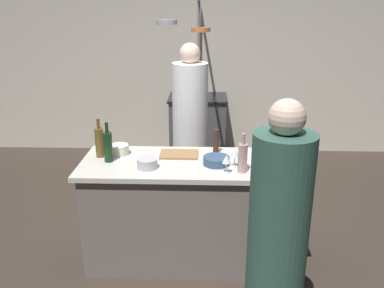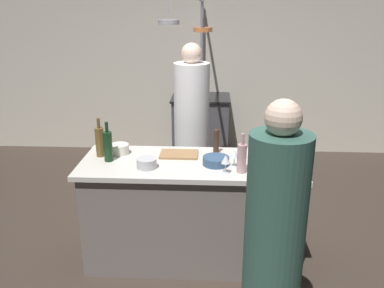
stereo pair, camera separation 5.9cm
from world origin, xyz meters
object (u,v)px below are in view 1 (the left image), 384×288
(chef, at_px, (190,133))
(wine_bottle_amber, at_px, (100,142))
(pepper_mill, at_px, (216,141))
(wine_bottle_white, at_px, (281,142))
(stove_range, at_px, (198,127))
(mixing_bowl_blue, at_px, (216,161))
(guest_right, at_px, (277,247))
(mixing_bowl_ceramic, at_px, (119,150))
(wine_bottle_dark, at_px, (269,147))
(bar_stool_right, at_px, (268,264))
(wine_bottle_rose, at_px, (243,157))
(cutting_board, at_px, (179,154))
(wine_glass_by_chef, at_px, (227,160))
(mixing_bowl_steel, at_px, (147,163))
(wine_bottle_red, at_px, (108,146))
(wine_glass_near_right_guest, at_px, (235,154))

(chef, height_order, wine_bottle_amber, chef)
(pepper_mill, height_order, wine_bottle_white, wine_bottle_white)
(stove_range, relative_size, mixing_bowl_blue, 4.22)
(guest_right, height_order, pepper_mill, guest_right)
(mixing_bowl_ceramic, bearing_deg, pepper_mill, 4.35)
(mixing_bowl_blue, bearing_deg, wine_bottle_dark, 16.04)
(bar_stool_right, distance_m, mixing_bowl_ceramic, 1.52)
(chef, relative_size, pepper_mill, 8.32)
(stove_range, relative_size, wine_bottle_rose, 2.89)
(stove_range, relative_size, cutting_board, 2.78)
(wine_glass_by_chef, xyz_separation_m, mixing_bowl_blue, (-0.07, 0.17, -0.07))
(mixing_bowl_steel, bearing_deg, wine_bottle_dark, 12.59)
(wine_bottle_dark, bearing_deg, wine_glass_by_chef, -141.09)
(cutting_board, bearing_deg, mixing_bowl_steel, -128.51)
(chef, relative_size, mixing_bowl_ceramic, 10.87)
(wine_bottle_white, distance_m, wine_glass_by_chef, 0.62)
(pepper_mill, relative_size, wine_bottle_red, 0.64)
(stove_range, height_order, pepper_mill, pepper_mill)
(chef, relative_size, wine_bottle_red, 5.29)
(wine_bottle_red, distance_m, wine_bottle_white, 1.43)
(chef, height_order, wine_bottle_white, chef)
(cutting_board, height_order, mixing_bowl_blue, mixing_bowl_blue)
(pepper_mill, height_order, mixing_bowl_steel, pepper_mill)
(wine_glass_near_right_guest, bearing_deg, bar_stool_right, -67.28)
(guest_right, xyz_separation_m, mixing_bowl_ceramic, (-1.16, 1.16, 0.17))
(pepper_mill, bearing_deg, wine_glass_near_right_guest, -65.21)
(wine_bottle_white, xyz_separation_m, wine_glass_near_right_guest, (-0.41, -0.27, -0.01))
(chef, distance_m, cutting_board, 0.93)
(wine_bottle_rose, distance_m, wine_bottle_white, 0.51)
(chef, height_order, wine_bottle_dark, chef)
(pepper_mill, height_order, wine_bottle_red, wine_bottle_red)
(mixing_bowl_blue, height_order, mixing_bowl_ceramic, mixing_bowl_ceramic)
(wine_bottle_white, bearing_deg, wine_bottle_dark, -138.95)
(wine_bottle_rose, relative_size, mixing_bowl_ceramic, 1.92)
(wine_glass_by_chef, bearing_deg, stove_range, 95.84)
(chef, bearing_deg, wine_bottle_red, -119.87)
(stove_range, relative_size, pepper_mill, 4.24)
(wine_bottle_rose, bearing_deg, mixing_bowl_ceramic, 161.18)
(wine_bottle_red, bearing_deg, wine_bottle_amber, 132.17)
(cutting_board, relative_size, wine_bottle_dark, 1.12)
(pepper_mill, xyz_separation_m, wine_bottle_amber, (-0.97, -0.12, 0.03))
(stove_range, distance_m, wine_bottle_rose, 2.74)
(cutting_board, bearing_deg, chef, 86.46)
(wine_bottle_white, bearing_deg, bar_stool_right, -103.15)
(wine_bottle_red, bearing_deg, mixing_bowl_ceramic, 72.61)
(wine_bottle_dark, bearing_deg, wine_bottle_red, -176.25)
(wine_glass_by_chef, bearing_deg, cutting_board, 136.66)
(chef, distance_m, wine_bottle_red, 1.26)
(bar_stool_right, distance_m, cutting_board, 1.15)
(stove_range, distance_m, chef, 1.43)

